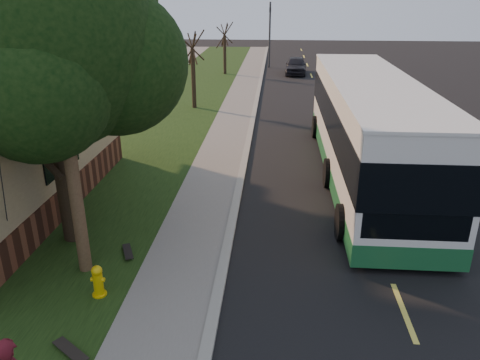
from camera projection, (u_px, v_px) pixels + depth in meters
The scene contains 15 objects.
ground at pixel (216, 303), 10.18m from camera, with size 120.00×120.00×0.00m, color black.
road at pixel (343, 157), 19.15m from camera, with size 8.00×80.00×0.01m, color black.
curb at pixel (246, 153), 19.41m from camera, with size 0.25×80.00×0.12m, color gray.
sidewalk at pixel (222, 153), 19.49m from camera, with size 2.00×80.00×0.08m, color slate.
grass_verge at pixel (140, 151), 19.73m from camera, with size 5.00×80.00×0.07m, color black.
fire_hydrant at pixel (98, 281), 10.21m from camera, with size 0.32×0.32×0.74m.
utility_pole at pixel (59, 79), 9.60m from camera, with size 2.86×3.21×9.07m.
leafy_tree at pixel (50, 43), 10.99m from camera, with size 6.30×6.00×7.80m.
bare_tree_near at pixel (193, 71), 26.27m from camera, with size 1.38×1.21×4.31m.
bare_tree_far at pixel (225, 49), 37.38m from camera, with size 1.38×1.21×4.03m.
traffic_signal at pixel (270, 31), 40.40m from camera, with size 0.18×0.22×5.50m.
transit_bus at pixel (368, 126), 16.47m from camera, with size 3.04×13.18×3.56m.
skateboard_main at pixel (128, 252), 11.95m from camera, with size 0.50×0.81×0.07m.
skateboard_spare at pixel (70, 351), 8.65m from camera, with size 0.86×0.71×0.08m.
distant_car at pixel (296, 65), 38.18m from camera, with size 1.63×4.06×1.38m, color black.
Camera 1 is at (1.15, -8.38, 6.30)m, focal length 35.00 mm.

